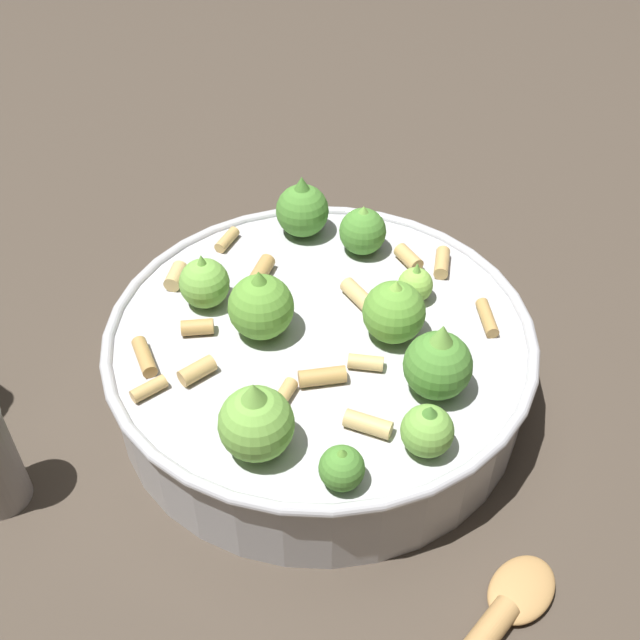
# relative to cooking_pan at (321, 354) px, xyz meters

# --- Properties ---
(ground_plane) EXTENTS (2.40, 2.40, 0.00)m
(ground_plane) POSITION_rel_cooking_pan_xyz_m (-0.00, -0.00, -0.04)
(ground_plane) COLOR #42382D
(cooking_pan) EXTENTS (0.31, 0.31, 0.12)m
(cooking_pan) POSITION_rel_cooking_pan_xyz_m (0.00, 0.00, 0.00)
(cooking_pan) COLOR #B7B7BC
(cooking_pan) RESTS_ON ground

